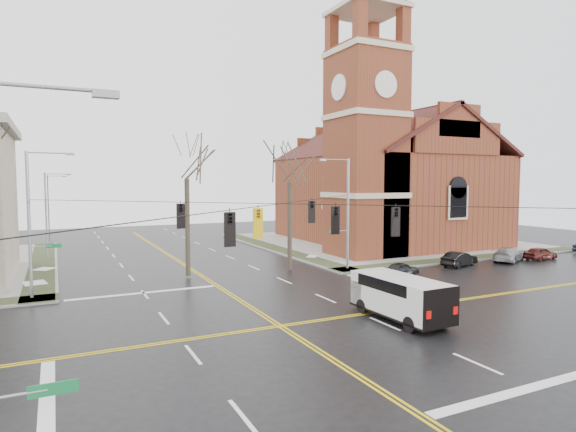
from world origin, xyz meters
name	(u,v)px	position (x,y,z in m)	size (l,w,h in m)	color
ground	(280,326)	(0.00, 0.00, 0.00)	(120.00, 120.00, 0.00)	black
sidewalks	(280,325)	(0.00, 0.00, 0.08)	(80.00, 80.00, 0.17)	gray
road_markings	(280,326)	(0.00, 0.00, 0.01)	(100.00, 100.00, 0.01)	gold
church	(381,172)	(24.76, 24.78, 8.43)	(24.28, 27.48, 27.50)	brown
signal_pole_ne	(346,210)	(11.32, 11.50, 4.95)	(2.75, 0.22, 9.00)	gray
signal_pole_nw	(32,220)	(-11.32, 11.50, 4.95)	(2.75, 0.22, 9.00)	gray
span_wires	(280,204)	(0.00, 0.00, 6.20)	(23.02, 23.02, 0.03)	black
traffic_signals	(286,220)	(0.00, -0.67, 5.45)	(8.21, 8.26, 1.30)	black
streetlight_north_a	(48,212)	(-10.65, 28.00, 4.47)	(2.30, 0.20, 8.00)	gray
streetlight_north_b	(50,203)	(-10.65, 48.00, 4.47)	(2.30, 0.20, 8.00)	gray
cargo_van	(397,294)	(6.19, -1.48, 1.33)	(2.48, 6.01, 2.26)	white
parked_car_a	(402,269)	(14.02, 7.71, 0.53)	(1.24, 3.09, 1.05)	black
parked_car_b	(459,259)	(21.18, 8.82, 0.63)	(1.33, 3.83, 1.26)	black
parked_car_c	(509,254)	(27.16, 8.74, 0.66)	(1.86, 4.57, 1.33)	#9B9B9E
parked_car_d	(540,253)	(30.59, 8.07, 0.61)	(1.45, 3.59, 1.22)	#4F1A16
tree_nw_near	(187,172)	(-1.09, 14.20, 7.99)	(4.00, 4.00, 11.03)	#342B21
tree_ne	(290,177)	(7.04, 13.24, 7.69)	(4.00, 4.00, 10.61)	#342B21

